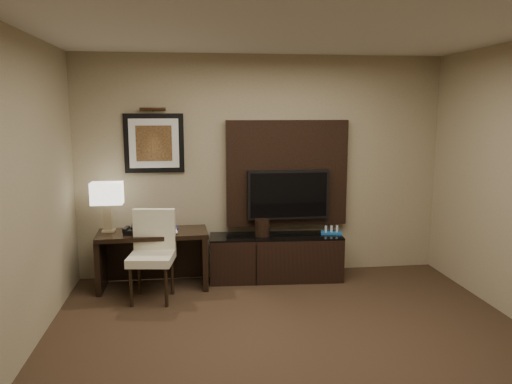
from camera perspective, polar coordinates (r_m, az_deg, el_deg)
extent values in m
cube|color=#312116|center=(4.20, 5.77, -19.89)|extent=(4.50, 5.00, 0.01)
cube|color=silver|center=(3.72, 6.50, 19.46)|extent=(4.50, 5.00, 0.01)
cube|color=#998A67|center=(6.16, 0.70, 2.93)|extent=(4.50, 0.01, 2.70)
cube|color=black|center=(5.93, -11.62, -7.58)|extent=(1.26, 0.59, 0.66)
cube|color=black|center=(6.11, 2.28, -7.46)|extent=(1.61, 0.53, 0.55)
cube|color=black|center=(6.16, 3.54, 2.16)|extent=(1.50, 0.12, 1.30)
cube|color=black|center=(6.10, 3.70, -0.29)|extent=(1.00, 0.08, 0.60)
cube|color=black|center=(6.07, -11.57, 5.48)|extent=(0.70, 0.04, 0.70)
cylinder|color=#3F2714|center=(6.02, -11.72, 9.26)|extent=(0.04, 0.04, 0.30)
cube|color=#1A2DAE|center=(5.81, -10.51, -4.39)|extent=(0.31, 0.38, 0.02)
imported|color=#B4AB8D|center=(5.75, -10.71, -3.51)|extent=(0.17, 0.04, 0.23)
cylinder|color=black|center=(5.99, 0.71, -4.08)|extent=(0.20, 0.20, 0.20)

